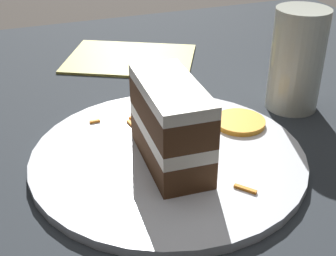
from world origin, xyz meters
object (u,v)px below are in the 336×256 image
menu_card (131,58)px  cake_slice (171,124)px  plate (168,157)px  orange_garnish (240,122)px  drinking_glass (296,67)px  cream_dollop (159,92)px

menu_card → cake_slice: bearing=-161.1°
plate → menu_card: (0.05, 0.31, -0.00)m
orange_garnish → menu_card: 0.28m
menu_card → plate: bearing=-161.0°
orange_garnish → drinking_glass: drinking_glass is taller
plate → drinking_glass: drinking_glass is taller
plate → drinking_glass: bearing=17.9°
orange_garnish → menu_card: orange_garnish is taller
cream_dollop → orange_garnish: bearing=-47.9°
plate → cake_slice: size_ratio=2.35×
cake_slice → menu_card: (0.05, 0.32, -0.05)m
cream_dollop → orange_garnish: cream_dollop is taller
plate → menu_card: bearing=80.7°
orange_garnish → drinking_glass: bearing=20.2°
drinking_glass → orange_garnish: bearing=-159.8°
cream_dollop → drinking_glass: bearing=-15.1°
plate → orange_garnish: size_ratio=4.88×
cake_slice → cream_dollop: (0.03, 0.13, -0.03)m
cream_dollop → menu_card: (0.02, 0.20, -0.03)m
orange_garnish → menu_card: size_ratio=0.30×
cake_slice → cream_dollop: 0.13m
drinking_glass → menu_card: 0.29m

